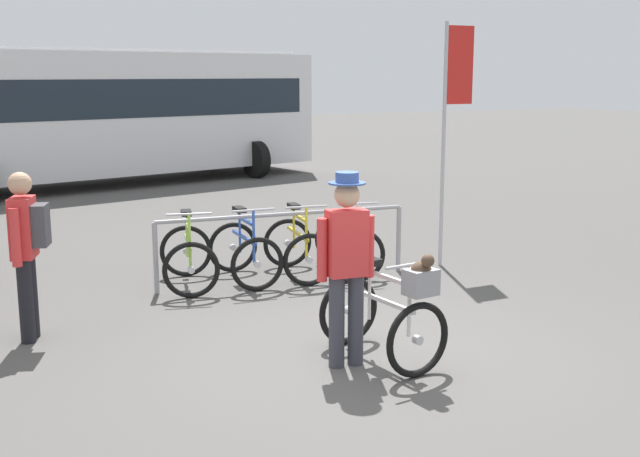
{
  "coord_description": "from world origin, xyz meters",
  "views": [
    {
      "loc": [
        -3.42,
        -6.04,
        2.55
      ],
      "look_at": [
        0.03,
        1.11,
        1.0
      ],
      "focal_mm": 44.81,
      "sensor_mm": 36.0,
      "label": 1
    }
  ],
  "objects_px": {
    "racked_bike_lime": "(188,257)",
    "racked_bike_yellow": "(298,248)",
    "racked_bike_white": "(349,244)",
    "featured_bicycle": "(390,311)",
    "bus_distant": "(108,109)",
    "pedestrian_with_backpack": "(27,245)",
    "person_with_featured_bike": "(346,261)",
    "banner_flag": "(453,98)",
    "racked_bike_blue": "(244,252)"
  },
  "relations": [
    {
      "from": "racked_bike_white",
      "to": "pedestrian_with_backpack",
      "type": "height_order",
      "value": "pedestrian_with_backpack"
    },
    {
      "from": "racked_bike_blue",
      "to": "person_with_featured_bike",
      "type": "height_order",
      "value": "person_with_featured_bike"
    },
    {
      "from": "racked_bike_lime",
      "to": "featured_bicycle",
      "type": "relative_size",
      "value": 0.98
    },
    {
      "from": "featured_bicycle",
      "to": "racked_bike_lime",
      "type": "bearing_deg",
      "value": 104.44
    },
    {
      "from": "racked_bike_yellow",
      "to": "person_with_featured_bike",
      "type": "bearing_deg",
      "value": -106.58
    },
    {
      "from": "person_with_featured_bike",
      "to": "racked_bike_blue",
      "type": "bearing_deg",
      "value": 86.08
    },
    {
      "from": "featured_bicycle",
      "to": "pedestrian_with_backpack",
      "type": "xyz_separation_m",
      "value": [
        -2.79,
        2.08,
        0.45
      ]
    },
    {
      "from": "pedestrian_with_backpack",
      "to": "banner_flag",
      "type": "bearing_deg",
      "value": 8.62
    },
    {
      "from": "racked_bike_blue",
      "to": "racked_bike_yellow",
      "type": "relative_size",
      "value": 0.95
    },
    {
      "from": "racked_bike_white",
      "to": "bus_distant",
      "type": "xyz_separation_m",
      "value": [
        -1.05,
        9.92,
        1.37
      ]
    },
    {
      "from": "pedestrian_with_backpack",
      "to": "racked_bike_lime",
      "type": "bearing_deg",
      "value": 32.48
    },
    {
      "from": "racked_bike_lime",
      "to": "racked_bike_white",
      "type": "bearing_deg",
      "value": -4.92
    },
    {
      "from": "featured_bicycle",
      "to": "bus_distant",
      "type": "height_order",
      "value": "bus_distant"
    },
    {
      "from": "bus_distant",
      "to": "featured_bicycle",
      "type": "bearing_deg",
      "value": -90.83
    },
    {
      "from": "racked_bike_lime",
      "to": "racked_bike_yellow",
      "type": "bearing_deg",
      "value": -4.92
    },
    {
      "from": "racked_bike_blue",
      "to": "pedestrian_with_backpack",
      "type": "distance_m",
      "value": 2.94
    },
    {
      "from": "racked_bike_lime",
      "to": "bus_distant",
      "type": "relative_size",
      "value": 0.12
    },
    {
      "from": "racked_bike_lime",
      "to": "banner_flag",
      "type": "bearing_deg",
      "value": -6.68
    },
    {
      "from": "banner_flag",
      "to": "featured_bicycle",
      "type": "bearing_deg",
      "value": -132.36
    },
    {
      "from": "featured_bicycle",
      "to": "bus_distant",
      "type": "xyz_separation_m",
      "value": [
        0.19,
        13.05,
        1.25
      ]
    },
    {
      "from": "racked_bike_yellow",
      "to": "featured_bicycle",
      "type": "relative_size",
      "value": 0.96
    },
    {
      "from": "racked_bike_yellow",
      "to": "person_with_featured_bike",
      "type": "distance_m",
      "value": 3.25
    },
    {
      "from": "bus_distant",
      "to": "person_with_featured_bike",
      "type": "bearing_deg",
      "value": -92.47
    },
    {
      "from": "bus_distant",
      "to": "racked_bike_yellow",
      "type": "bearing_deg",
      "value": -87.95
    },
    {
      "from": "racked_bike_white",
      "to": "banner_flag",
      "type": "distance_m",
      "value": 2.34
    },
    {
      "from": "featured_bicycle",
      "to": "racked_bike_white",
      "type": "bearing_deg",
      "value": 68.4
    },
    {
      "from": "racked_bike_blue",
      "to": "pedestrian_with_backpack",
      "type": "bearing_deg",
      "value": -156.0
    },
    {
      "from": "racked_bike_white",
      "to": "racked_bike_lime",
      "type": "bearing_deg",
      "value": 175.08
    },
    {
      "from": "person_with_featured_bike",
      "to": "featured_bicycle",
      "type": "bearing_deg",
      "value": -19.6
    },
    {
      "from": "racked_bike_yellow",
      "to": "racked_bike_white",
      "type": "distance_m",
      "value": 0.7
    },
    {
      "from": "person_with_featured_bike",
      "to": "bus_distant",
      "type": "bearing_deg",
      "value": 87.53
    },
    {
      "from": "racked_bike_blue",
      "to": "featured_bicycle",
      "type": "xyz_separation_m",
      "value": [
        0.15,
        -3.25,
        0.12
      ]
    },
    {
      "from": "banner_flag",
      "to": "racked_bike_white",
      "type": "bearing_deg",
      "value": 170.72
    },
    {
      "from": "racked_bike_yellow",
      "to": "pedestrian_with_backpack",
      "type": "xyz_separation_m",
      "value": [
        -3.33,
        -1.11,
        0.57
      ]
    },
    {
      "from": "pedestrian_with_backpack",
      "to": "racked_bike_yellow",
      "type": "bearing_deg",
      "value": 18.48
    },
    {
      "from": "racked_bike_yellow",
      "to": "bus_distant",
      "type": "height_order",
      "value": "bus_distant"
    },
    {
      "from": "banner_flag",
      "to": "racked_bike_yellow",
      "type": "bearing_deg",
      "value": 172.15
    },
    {
      "from": "person_with_featured_bike",
      "to": "bus_distant",
      "type": "xyz_separation_m",
      "value": [
        0.56,
        12.92,
        0.79
      ]
    },
    {
      "from": "person_with_featured_bike",
      "to": "pedestrian_with_backpack",
      "type": "xyz_separation_m",
      "value": [
        -2.42,
        1.95,
        -0.01
      ]
    },
    {
      "from": "racked_bike_blue",
      "to": "banner_flag",
      "type": "xyz_separation_m",
      "value": [
        2.8,
        -0.35,
        1.86
      ]
    },
    {
      "from": "racked_bike_white",
      "to": "pedestrian_with_backpack",
      "type": "relative_size",
      "value": 0.75
    },
    {
      "from": "pedestrian_with_backpack",
      "to": "racked_bike_blue",
      "type": "bearing_deg",
      "value": 24.0
    },
    {
      "from": "featured_bicycle",
      "to": "person_with_featured_bike",
      "type": "xyz_separation_m",
      "value": [
        -0.37,
        0.13,
        0.46
      ]
    },
    {
      "from": "racked_bike_lime",
      "to": "pedestrian_with_backpack",
      "type": "relative_size",
      "value": 0.74
    },
    {
      "from": "featured_bicycle",
      "to": "banner_flag",
      "type": "height_order",
      "value": "banner_flag"
    },
    {
      "from": "featured_bicycle",
      "to": "bus_distant",
      "type": "distance_m",
      "value": 13.11
    },
    {
      "from": "pedestrian_with_backpack",
      "to": "person_with_featured_bike",
      "type": "bearing_deg",
      "value": -38.79
    },
    {
      "from": "racked_bike_lime",
      "to": "pedestrian_with_backpack",
      "type": "xyz_separation_m",
      "value": [
        -1.94,
        -1.23,
        0.57
      ]
    },
    {
      "from": "racked_bike_white",
      "to": "racked_bike_blue",
      "type": "bearing_deg",
      "value": 175.08
    },
    {
      "from": "person_with_featured_bike",
      "to": "banner_flag",
      "type": "relative_size",
      "value": 0.54
    }
  ]
}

